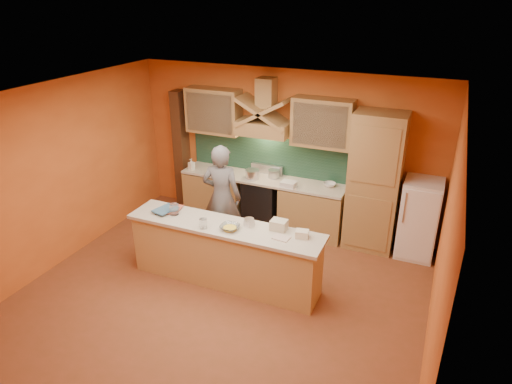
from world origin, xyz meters
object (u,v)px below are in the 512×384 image
at_px(kitchen_scale, 249,223).
at_px(mixing_bowl, 230,227).
at_px(stove, 262,201).
at_px(person, 222,197).
at_px(fridge, 419,219).

height_order(kitchen_scale, mixing_bowl, kitchen_scale).
distance_m(stove, kitchen_scale, 1.95).
bearing_deg(mixing_bowl, stove, 99.58).
xyz_separation_m(stove, kitchen_scale, (0.54, -1.79, 0.54)).
bearing_deg(person, fridge, -170.82).
distance_m(fridge, kitchen_scale, 2.83).
relative_size(stove, fridge, 0.69).
distance_m(fridge, person, 3.18).
bearing_deg(fridge, kitchen_scale, -140.38).
height_order(stove, kitchen_scale, kitchen_scale).
relative_size(stove, mixing_bowl, 3.43).
bearing_deg(kitchen_scale, mixing_bowl, -114.35).
height_order(person, kitchen_scale, person).
height_order(stove, fridge, fridge).
bearing_deg(person, kitchen_scale, 127.60).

